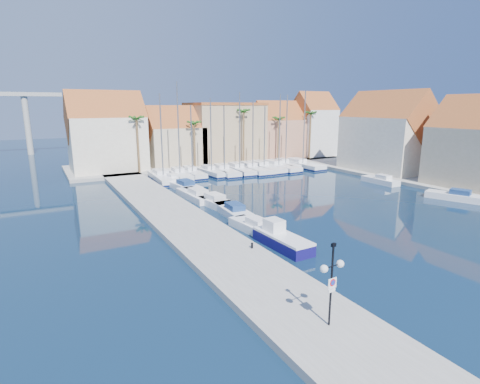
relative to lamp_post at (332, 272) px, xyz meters
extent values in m
plane|color=#081B31|center=(8.76, 7.64, -3.41)|extent=(260.00, 260.00, 0.00)
cube|color=gray|center=(-0.24, 21.14, -3.16)|extent=(6.00, 77.00, 0.50)
cube|color=gray|center=(18.76, 55.64, -3.16)|extent=(54.00, 16.00, 0.50)
cube|color=gray|center=(40.76, 22.64, -3.16)|extent=(12.00, 60.00, 0.50)
cylinder|color=black|center=(0.00, 0.01, -0.69)|extent=(0.11, 0.11, 4.43)
cylinder|color=black|center=(-0.28, -0.01, 0.30)|extent=(0.56, 0.09, 0.06)
cylinder|color=black|center=(0.28, 0.02, 0.30)|extent=(0.56, 0.09, 0.06)
sphere|color=white|center=(-0.55, -0.03, 0.30)|extent=(0.40, 0.40, 0.40)
sphere|color=white|center=(0.55, 0.04, 0.30)|extent=(0.40, 0.40, 0.40)
cube|color=black|center=(0.00, 0.01, 1.41)|extent=(0.25, 0.15, 0.18)
cube|color=white|center=(0.00, -0.06, -0.58)|extent=(0.56, 0.07, 0.55)
cylinder|color=red|center=(0.01, -0.09, -0.53)|extent=(0.38, 0.04, 0.38)
cylinder|color=#1933A5|center=(0.01, -0.10, -0.53)|extent=(0.27, 0.03, 0.27)
cube|color=white|center=(0.00, -0.06, -0.97)|extent=(0.44, 0.06, 0.16)
cylinder|color=black|center=(1.90, 10.96, -2.69)|extent=(0.18, 0.18, 0.44)
cube|color=#140E55|center=(4.85, 11.04, -2.96)|extent=(2.21, 6.02, 0.89)
cube|color=white|center=(4.85, 11.04, -2.42)|extent=(2.21, 6.02, 0.20)
cube|color=white|center=(4.80, 12.23, -1.87)|extent=(1.35, 1.64, 1.09)
cube|color=white|center=(4.80, 15.68, -3.01)|extent=(2.37, 5.82, 0.80)
cube|color=white|center=(4.85, 15.12, -2.31)|extent=(1.46, 2.10, 0.60)
cube|color=white|center=(5.60, 21.38, -3.01)|extent=(2.57, 6.65, 0.80)
cube|color=navy|center=(5.55, 20.73, -2.31)|extent=(1.63, 2.38, 0.60)
cube|color=white|center=(5.50, 26.46, -3.01)|extent=(2.91, 7.14, 0.80)
cube|color=white|center=(5.57, 25.76, -2.31)|extent=(1.79, 2.58, 0.60)
cube|color=white|center=(4.88, 29.97, -3.01)|extent=(2.68, 7.48, 0.80)
cube|color=white|center=(4.91, 29.23, -2.31)|extent=(1.77, 2.65, 0.60)
cube|color=white|center=(5.48, 35.99, -3.01)|extent=(3.02, 7.60, 0.80)
cube|color=navy|center=(5.55, 35.25, -2.31)|extent=(1.89, 2.73, 0.60)
cube|color=white|center=(5.53, 41.35, -3.01)|extent=(2.05, 5.52, 0.80)
cube|color=white|center=(5.56, 40.81, -2.31)|extent=(1.32, 1.97, 0.60)
cube|color=white|center=(5.19, 44.70, -3.01)|extent=(2.06, 5.16, 0.80)
cube|color=white|center=(5.23, 44.20, -2.31)|extent=(1.28, 1.86, 0.60)
cube|color=white|center=(32.76, 14.00, -3.01)|extent=(4.15, 6.63, 0.80)
cube|color=navy|center=(32.99, 13.41, -2.31)|extent=(2.11, 2.57, 0.60)
cube|color=white|center=(32.76, 25.45, -3.01)|extent=(1.92, 5.85, 0.80)
cube|color=white|center=(32.77, 24.87, -2.31)|extent=(1.33, 2.05, 0.60)
cube|color=white|center=(4.69, 43.13, -2.91)|extent=(3.24, 10.49, 1.00)
cube|color=#0C1640|center=(4.69, 43.13, -3.23)|extent=(3.31, 10.55, 0.28)
cube|color=white|center=(4.75, 44.16, -2.11)|extent=(2.05, 3.20, 0.60)
cylinder|color=slate|center=(4.66, 42.61, 3.68)|extent=(0.20, 0.20, 12.18)
cube|color=white|center=(7.72, 43.94, -2.91)|extent=(2.81, 8.83, 1.00)
cube|color=#0C1640|center=(7.72, 43.94, -3.23)|extent=(2.88, 8.90, 0.28)
cube|color=white|center=(7.78, 44.81, -2.11)|extent=(1.75, 2.71, 0.60)
cylinder|color=slate|center=(7.69, 43.51, 4.59)|extent=(0.20, 0.20, 13.99)
cube|color=white|center=(9.98, 44.35, -2.91)|extent=(2.22, 8.49, 1.00)
cube|color=#0C1640|center=(9.98, 44.35, -3.23)|extent=(2.28, 8.55, 0.28)
cube|color=white|center=(9.98, 45.20, -2.11)|extent=(1.55, 2.55, 0.60)
cylinder|color=slate|center=(9.98, 43.92, 2.85)|extent=(0.20, 0.20, 10.51)
cube|color=white|center=(13.14, 43.80, -2.91)|extent=(2.76, 8.15, 1.00)
cube|color=#0C1640|center=(13.14, 43.80, -3.23)|extent=(2.82, 8.21, 0.28)
cube|color=white|center=(13.07, 44.60, -2.11)|extent=(1.66, 2.52, 0.60)
cylinder|color=slate|center=(13.18, 43.40, 3.39)|extent=(0.20, 0.20, 11.60)
cube|color=white|center=(15.52, 43.71, -2.91)|extent=(3.21, 9.94, 1.00)
cube|color=#0C1640|center=(15.52, 43.71, -3.23)|extent=(3.27, 10.01, 0.28)
cube|color=white|center=(15.59, 44.69, -2.11)|extent=(1.98, 3.05, 0.60)
cylinder|color=slate|center=(15.49, 43.23, 2.80)|extent=(0.20, 0.20, 10.43)
cube|color=white|center=(18.49, 43.82, -2.91)|extent=(3.12, 9.97, 1.00)
cube|color=#0C1640|center=(18.49, 43.82, -3.23)|extent=(3.19, 10.03, 0.28)
cube|color=white|center=(18.55, 44.81, -2.11)|extent=(1.96, 3.05, 0.60)
cylinder|color=slate|center=(18.47, 43.33, 3.91)|extent=(0.20, 0.20, 12.64)
cube|color=white|center=(20.90, 43.55, -2.91)|extent=(3.26, 10.98, 1.00)
cube|color=#0C1640|center=(20.90, 43.55, -3.23)|extent=(3.33, 11.04, 0.28)
cube|color=white|center=(20.95, 44.63, -2.11)|extent=(2.11, 3.34, 0.60)
cylinder|color=slate|center=(20.88, 43.00, 3.16)|extent=(0.20, 0.20, 11.14)
cube|color=white|center=(23.37, 43.77, -2.91)|extent=(3.38, 11.33, 1.00)
cube|color=#0C1640|center=(23.37, 43.77, -3.23)|extent=(3.44, 11.39, 0.28)
cube|color=white|center=(23.32, 44.89, -2.11)|extent=(2.18, 3.45, 0.60)
cylinder|color=slate|center=(23.39, 43.21, 2.76)|extent=(0.20, 0.20, 10.33)
cube|color=white|center=(26.27, 43.40, -2.91)|extent=(3.66, 11.15, 1.00)
cube|color=#0C1640|center=(26.27, 43.40, -3.23)|extent=(3.73, 11.21, 0.28)
cube|color=white|center=(26.19, 44.50, -2.11)|extent=(2.24, 3.43, 0.60)
cylinder|color=slate|center=(26.31, 42.86, 3.79)|extent=(0.20, 0.20, 12.40)
cube|color=white|center=(28.76, 44.56, -2.91)|extent=(2.67, 8.42, 1.00)
cube|color=#0C1640|center=(28.76, 44.56, -3.23)|extent=(2.73, 8.48, 0.28)
cube|color=white|center=(28.81, 45.38, -2.11)|extent=(1.66, 2.58, 0.60)
cylinder|color=slate|center=(28.74, 44.14, 3.75)|extent=(0.20, 0.20, 12.33)
cube|color=white|center=(31.57, 43.16, -2.91)|extent=(3.25, 11.14, 1.00)
cube|color=#0C1640|center=(31.57, 43.16, -3.23)|extent=(3.31, 11.20, 0.28)
cube|color=white|center=(31.54, 44.26, -2.11)|extent=(2.12, 3.38, 0.60)
cylinder|color=slate|center=(31.59, 42.61, 4.14)|extent=(0.20, 0.20, 13.09)
cube|color=beige|center=(-1.24, 54.64, 1.59)|extent=(12.00, 9.00, 9.00)
cube|color=brown|center=(-1.24, 54.64, 6.09)|extent=(12.30, 9.00, 9.00)
cube|color=tan|center=(10.76, 54.64, 0.59)|extent=(10.00, 8.00, 7.00)
cube|color=brown|center=(10.76, 54.64, 4.09)|extent=(10.30, 8.00, 8.00)
cube|color=tan|center=(21.76, 55.64, 2.59)|extent=(14.00, 10.00, 11.00)
cube|color=brown|center=(21.76, 55.64, 8.34)|extent=(14.20, 10.20, 0.50)
cube|color=tan|center=(33.76, 54.64, 1.09)|extent=(10.00, 8.00, 8.00)
cube|color=brown|center=(33.76, 54.64, 5.09)|extent=(10.30, 8.00, 8.00)
cube|color=silver|center=(42.76, 53.64, 2.09)|extent=(8.00, 8.00, 10.00)
cube|color=brown|center=(42.76, 53.64, 7.09)|extent=(8.30, 8.00, 8.00)
cube|color=beige|center=(40.76, 31.64, 1.59)|extent=(9.00, 14.00, 9.00)
cube|color=brown|center=(40.76, 31.64, 6.09)|extent=(9.00, 14.30, 9.00)
cylinder|color=brown|center=(2.76, 49.64, 1.59)|extent=(0.36, 0.36, 9.00)
sphere|color=#225418|center=(2.76, 49.64, 5.94)|extent=(2.60, 2.60, 2.60)
cylinder|color=brown|center=(12.76, 49.64, 1.09)|extent=(0.36, 0.36, 8.00)
sphere|color=#225418|center=(12.76, 49.64, 4.94)|extent=(2.60, 2.60, 2.60)
cylinder|color=brown|center=(22.76, 49.64, 2.09)|extent=(0.36, 0.36, 10.00)
sphere|color=#225418|center=(22.76, 49.64, 6.94)|extent=(2.60, 2.60, 2.60)
cylinder|color=brown|center=(30.76, 49.64, 1.34)|extent=(0.36, 0.36, 8.50)
sphere|color=#225418|center=(30.76, 49.64, 5.44)|extent=(2.60, 2.60, 2.60)
cylinder|color=brown|center=(38.76, 49.64, 1.84)|extent=(0.36, 0.36, 9.50)
sphere|color=#225418|center=(38.76, 49.64, 6.44)|extent=(2.60, 2.60, 2.60)
cylinder|color=#9E9E99|center=(-13.24, 89.64, 3.59)|extent=(1.40, 1.40, 14.00)
camera|label=1|loc=(-12.15, -12.76, 7.97)|focal=28.00mm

